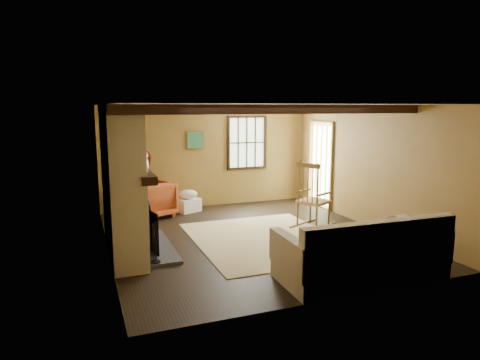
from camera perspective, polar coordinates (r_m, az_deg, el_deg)
name	(u,v)px	position (r m, az deg, el deg)	size (l,w,h in m)	color
ground	(251,237)	(7.92, 1.44, -7.64)	(5.50, 5.50, 0.00)	black
room_envelope	(257,147)	(7.92, 2.27, 4.42)	(5.02, 5.52, 2.44)	olive
fireplace	(123,186)	(7.14, -15.30, -0.80)	(1.02, 2.30, 2.40)	#995F3B
rug	(265,239)	(7.82, 3.37, -7.87)	(2.50, 3.00, 0.01)	#C1B881
rocking_chair	(312,199)	(8.62, 9.63, -2.56)	(1.07, 0.86, 1.31)	tan
sofa	(363,257)	(6.21, 16.06, -9.78)	(2.33, 1.09, 0.93)	silver
firewood_pile	(127,209)	(9.90, -14.87, -3.71)	(0.66, 0.12, 0.24)	brown
laundry_basket	(188,205)	(9.84, -6.93, -3.35)	(0.50, 0.38, 0.30)	white
basket_pillow	(188,194)	(9.79, -6.96, -1.90)	(0.42, 0.34, 0.21)	silver
armchair	(151,199)	(9.45, -11.73, -2.56)	(0.83, 0.85, 0.77)	#BF6026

